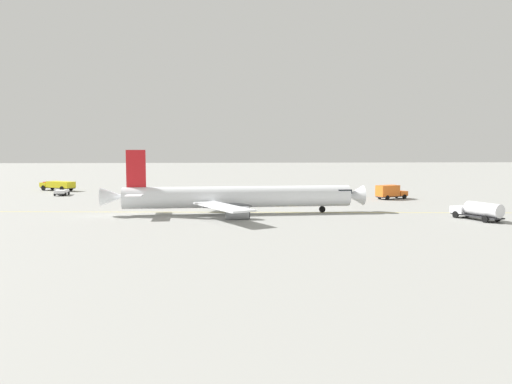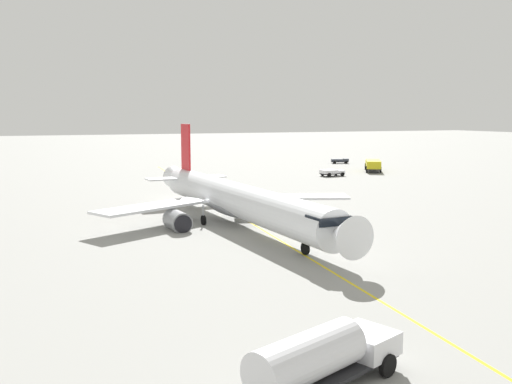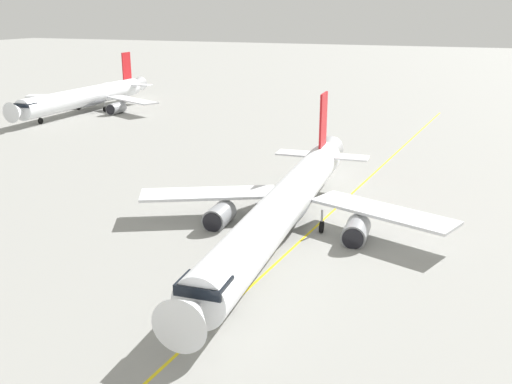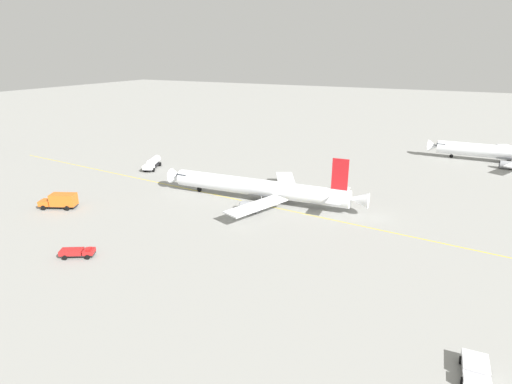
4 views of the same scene
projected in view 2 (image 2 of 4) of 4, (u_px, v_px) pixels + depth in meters
ground_plane at (217, 220)px, 66.78m from camera, size 600.00×600.00×0.00m
airliner_main at (235, 201)px, 63.67m from camera, size 45.16×31.38×11.16m
fire_tender_truck at (373, 164)px, 124.28m from camera, size 10.49×7.92×2.50m
baggage_truck_truck at (340, 161)px, 144.64m from camera, size 3.17×4.61×1.22m
pushback_tug_truck at (332, 172)px, 114.69m from camera, size 2.93×4.80×1.30m
fuel_tanker_truck at (321, 356)px, 25.43m from camera, size 5.37×8.74×2.87m
taxiway_centreline at (262, 230)px, 61.19m from camera, size 156.53×12.89×0.01m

